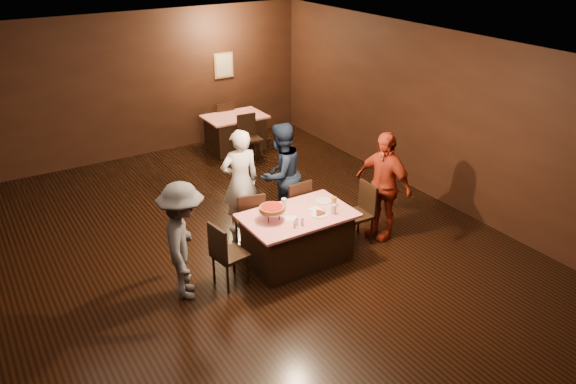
# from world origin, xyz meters

# --- Properties ---
(room) EXTENTS (10.00, 10.04, 3.02)m
(room) POSITION_xyz_m (0.00, 0.01, 2.14)
(room) COLOR black
(room) RESTS_ON ground
(main_table) EXTENTS (1.60, 1.00, 0.77)m
(main_table) POSITION_xyz_m (0.73, -0.38, 0.39)
(main_table) COLOR red
(main_table) RESTS_ON ground
(back_table) EXTENTS (1.30, 0.90, 0.77)m
(back_table) POSITION_xyz_m (2.04, 4.20, 0.39)
(back_table) COLOR red
(back_table) RESTS_ON ground
(chair_far_left) EXTENTS (0.51, 0.51, 0.95)m
(chair_far_left) POSITION_xyz_m (0.33, 0.37, 0.47)
(chair_far_left) COLOR black
(chair_far_left) RESTS_ON ground
(chair_far_right) EXTENTS (0.43, 0.43, 0.95)m
(chair_far_right) POSITION_xyz_m (1.13, 0.37, 0.47)
(chair_far_right) COLOR black
(chair_far_right) RESTS_ON ground
(chair_end_left) EXTENTS (0.48, 0.48, 0.95)m
(chair_end_left) POSITION_xyz_m (-0.37, -0.38, 0.47)
(chair_end_left) COLOR black
(chair_end_left) RESTS_ON ground
(chair_end_right) EXTENTS (0.43, 0.43, 0.95)m
(chair_end_right) POSITION_xyz_m (1.83, -0.38, 0.47)
(chair_end_right) COLOR black
(chair_end_right) RESTS_ON ground
(chair_back_near) EXTENTS (0.45, 0.45, 0.95)m
(chair_back_near) POSITION_xyz_m (2.04, 3.50, 0.47)
(chair_back_near) COLOR black
(chair_back_near) RESTS_ON ground
(chair_back_far) EXTENTS (0.45, 0.45, 0.95)m
(chair_back_far) POSITION_xyz_m (2.04, 4.80, 0.47)
(chair_back_far) COLOR black
(chair_back_far) RESTS_ON ground
(diner_white_jacket) EXTENTS (0.67, 0.49, 1.72)m
(diner_white_jacket) POSITION_xyz_m (0.47, 0.90, 0.86)
(diner_white_jacket) COLOR white
(diner_white_jacket) RESTS_ON ground
(diner_navy_hoodie) EXTENTS (0.99, 0.87, 1.73)m
(diner_navy_hoodie) POSITION_xyz_m (1.14, 0.78, 0.87)
(diner_navy_hoodie) COLOR #141E33
(diner_navy_hoodie) RESTS_ON ground
(diner_grey_knit) EXTENTS (0.98, 1.22, 1.64)m
(diner_grey_knit) POSITION_xyz_m (-0.99, -0.31, 0.82)
(diner_grey_knit) COLOR #4F4F53
(diner_grey_knit) RESTS_ON ground
(diner_red_shirt) EXTENTS (0.64, 1.09, 1.75)m
(diner_red_shirt) POSITION_xyz_m (2.26, -0.44, 0.88)
(diner_red_shirt) COLOR #9E2D18
(diner_red_shirt) RESTS_ON ground
(pizza_stand) EXTENTS (0.38, 0.38, 0.22)m
(pizza_stand) POSITION_xyz_m (0.33, -0.33, 0.95)
(pizza_stand) COLOR black
(pizza_stand) RESTS_ON main_table
(plate_with_slice) EXTENTS (0.25, 0.25, 0.06)m
(plate_with_slice) POSITION_xyz_m (0.98, -0.56, 0.80)
(plate_with_slice) COLOR white
(plate_with_slice) RESTS_ON main_table
(plate_empty) EXTENTS (0.25, 0.25, 0.01)m
(plate_empty) POSITION_xyz_m (1.28, -0.23, 0.78)
(plate_empty) COLOR white
(plate_empty) RESTS_ON main_table
(glass_front_right) EXTENTS (0.08, 0.08, 0.14)m
(glass_front_right) POSITION_xyz_m (1.18, -0.63, 0.84)
(glass_front_right) COLOR silver
(glass_front_right) RESTS_ON main_table
(glass_amber) EXTENTS (0.08, 0.08, 0.14)m
(glass_amber) POSITION_xyz_m (1.33, -0.43, 0.84)
(glass_amber) COLOR #BF7F26
(glass_amber) RESTS_ON main_table
(glass_back) EXTENTS (0.08, 0.08, 0.14)m
(glass_back) POSITION_xyz_m (0.68, -0.08, 0.84)
(glass_back) COLOR silver
(glass_back) RESTS_ON main_table
(condiments) EXTENTS (0.17, 0.10, 0.09)m
(condiments) POSITION_xyz_m (0.55, -0.67, 0.82)
(condiments) COLOR silver
(condiments) RESTS_ON main_table
(napkin_center) EXTENTS (0.19, 0.19, 0.01)m
(napkin_center) POSITION_xyz_m (1.03, -0.38, 0.77)
(napkin_center) COLOR white
(napkin_center) RESTS_ON main_table
(napkin_left) EXTENTS (0.21, 0.21, 0.01)m
(napkin_left) POSITION_xyz_m (0.58, -0.43, 0.77)
(napkin_left) COLOR white
(napkin_left) RESTS_ON main_table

